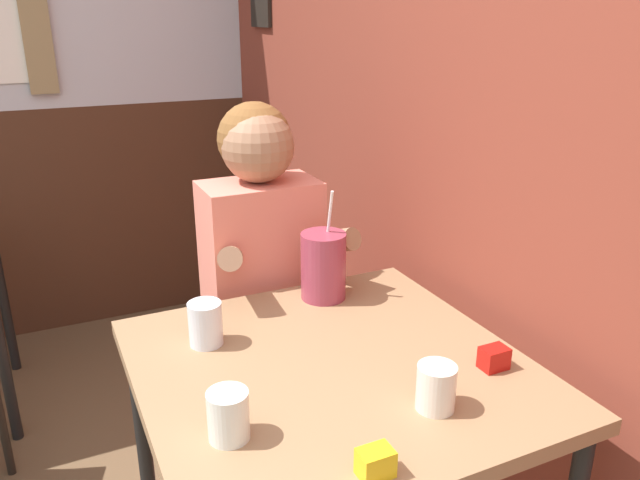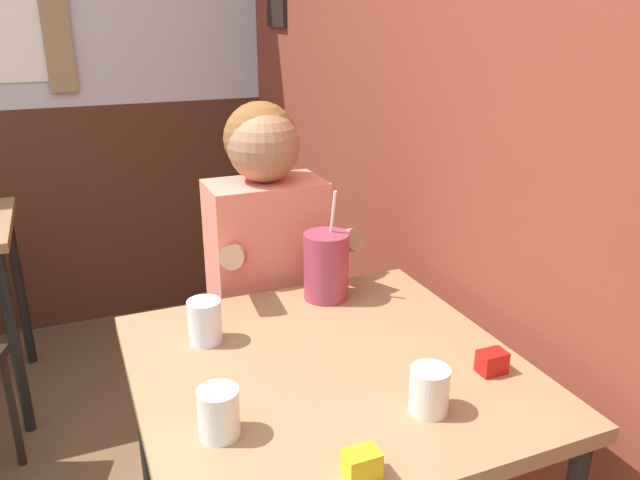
% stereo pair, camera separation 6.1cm
% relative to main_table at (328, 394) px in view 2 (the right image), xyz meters
% --- Properties ---
extents(brick_wall_right, '(0.08, 4.34, 2.70)m').
position_rel_main_table_xyz_m(brick_wall_right, '(0.52, 0.88, 0.66)').
color(brick_wall_right, brown).
rests_on(brick_wall_right, ground_plane).
extents(back_wall, '(5.23, 0.09, 2.70)m').
position_rel_main_table_xyz_m(back_wall, '(-0.63, 2.08, 0.66)').
color(back_wall, silver).
rests_on(back_wall, ground_plane).
extents(main_table, '(0.84, 0.84, 0.77)m').
position_rel_main_table_xyz_m(main_table, '(0.00, 0.00, 0.00)').
color(main_table, '#93704C').
rests_on(main_table, ground_plane).
extents(person_seated, '(0.42, 0.41, 1.28)m').
position_rel_main_table_xyz_m(person_seated, '(0.04, 0.57, -0.02)').
color(person_seated, '#EA7F6B').
rests_on(person_seated, ground_plane).
extents(cocktail_pitcher, '(0.12, 0.12, 0.30)m').
position_rel_main_table_xyz_m(cocktail_pitcher, '(0.13, 0.32, 0.17)').
color(cocktail_pitcher, '#99384C').
rests_on(cocktail_pitcher, main_table).
extents(glass_near_pitcher, '(0.08, 0.08, 0.11)m').
position_rel_main_table_xyz_m(glass_near_pitcher, '(-0.23, 0.21, 0.13)').
color(glass_near_pitcher, silver).
rests_on(glass_near_pitcher, main_table).
extents(glass_center, '(0.08, 0.08, 0.10)m').
position_rel_main_table_xyz_m(glass_center, '(-0.28, -0.15, 0.13)').
color(glass_center, silver).
rests_on(glass_center, main_table).
extents(glass_far_side, '(0.08, 0.08, 0.09)m').
position_rel_main_table_xyz_m(glass_far_side, '(0.11, -0.24, 0.13)').
color(glass_far_side, silver).
rests_on(glass_far_side, main_table).
extents(condiment_ketchup, '(0.06, 0.04, 0.05)m').
position_rel_main_table_xyz_m(condiment_ketchup, '(0.31, -0.17, 0.10)').
color(condiment_ketchup, '#B7140F').
rests_on(condiment_ketchup, main_table).
extents(condiment_mustard, '(0.06, 0.04, 0.05)m').
position_rel_main_table_xyz_m(condiment_mustard, '(-0.09, -0.35, 0.10)').
color(condiment_mustard, yellow).
rests_on(condiment_mustard, main_table).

